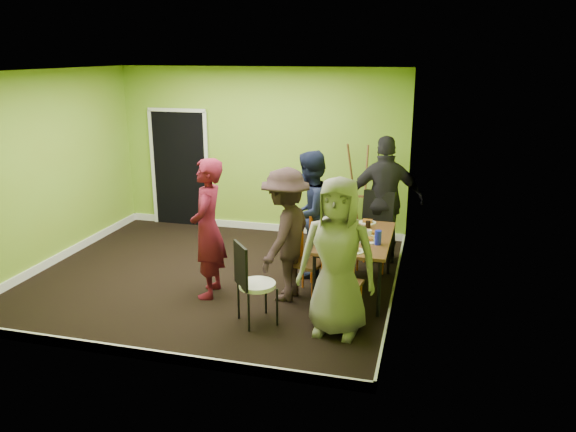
# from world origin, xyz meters

# --- Properties ---
(ground) EXTENTS (5.00, 5.00, 0.00)m
(ground) POSITION_xyz_m (0.00, 0.00, 0.00)
(ground) COLOR black
(ground) RESTS_ON ground
(room_walls) EXTENTS (5.04, 4.54, 2.82)m
(room_walls) POSITION_xyz_m (-0.02, 0.04, 0.99)
(room_walls) COLOR #84A92B
(room_walls) RESTS_ON ground
(dining_table) EXTENTS (0.90, 1.50, 0.75)m
(dining_table) POSITION_xyz_m (1.96, 0.04, 0.70)
(dining_table) COLOR black
(dining_table) RESTS_ON ground
(chair_left_far) EXTENTS (0.41, 0.40, 0.94)m
(chair_left_far) POSITION_xyz_m (1.44, 0.31, 0.53)
(chair_left_far) COLOR orange
(chair_left_far) RESTS_ON ground
(chair_left_near) EXTENTS (0.48, 0.48, 0.93)m
(chair_left_near) POSITION_xyz_m (1.33, -0.23, 0.52)
(chair_left_near) COLOR orange
(chair_left_near) RESTS_ON ground
(chair_back_end) EXTENTS (0.51, 0.58, 1.10)m
(chair_back_end) POSITION_xyz_m (2.14, 1.08, 0.78)
(chair_back_end) COLOR orange
(chair_back_end) RESTS_ON ground
(chair_front_end) EXTENTS (0.46, 0.47, 0.97)m
(chair_front_end) POSITION_xyz_m (1.94, -0.93, 0.54)
(chair_front_end) COLOR orange
(chair_front_end) RESTS_ON ground
(chair_bentwood) EXTENTS (0.54, 0.54, 0.98)m
(chair_bentwood) POSITION_xyz_m (0.96, -1.19, 0.54)
(chair_bentwood) COLOR black
(chair_bentwood) RESTS_ON ground
(easel) EXTENTS (0.66, 0.62, 1.65)m
(easel) POSITION_xyz_m (1.85, 2.02, 0.81)
(easel) COLOR brown
(easel) RESTS_ON ground
(plate_near_left) EXTENTS (0.26, 0.26, 0.01)m
(plate_near_left) POSITION_xyz_m (1.70, 0.47, 0.76)
(plate_near_left) COLOR white
(plate_near_left) RESTS_ON dining_table
(plate_near_right) EXTENTS (0.25, 0.25, 0.01)m
(plate_near_right) POSITION_xyz_m (1.67, -0.40, 0.76)
(plate_near_right) COLOR white
(plate_near_right) RESTS_ON dining_table
(plate_far_back) EXTENTS (0.24, 0.24, 0.01)m
(plate_far_back) POSITION_xyz_m (2.04, 0.67, 0.76)
(plate_far_back) COLOR white
(plate_far_back) RESTS_ON dining_table
(plate_far_front) EXTENTS (0.27, 0.27, 0.01)m
(plate_far_front) POSITION_xyz_m (2.01, -0.53, 0.76)
(plate_far_front) COLOR white
(plate_far_front) RESTS_ON dining_table
(plate_wall_back) EXTENTS (0.22, 0.22, 0.01)m
(plate_wall_back) POSITION_xyz_m (2.16, 0.16, 0.76)
(plate_wall_back) COLOR white
(plate_wall_back) RESTS_ON dining_table
(plate_wall_front) EXTENTS (0.27, 0.27, 0.01)m
(plate_wall_front) POSITION_xyz_m (2.14, -0.11, 0.76)
(plate_wall_front) COLOR white
(plate_wall_front) RESTS_ON dining_table
(thermos) EXTENTS (0.07, 0.07, 0.24)m
(thermos) POSITION_xyz_m (1.91, 0.07, 0.87)
(thermos) COLOR white
(thermos) RESTS_ON dining_table
(blue_bottle) EXTENTS (0.08, 0.08, 0.18)m
(blue_bottle) POSITION_xyz_m (2.27, -0.21, 0.84)
(blue_bottle) COLOR #1821B4
(blue_bottle) RESTS_ON dining_table
(orange_bottle) EXTENTS (0.04, 0.04, 0.07)m
(orange_bottle) POSITION_xyz_m (1.85, 0.14, 0.79)
(orange_bottle) COLOR orange
(orange_bottle) RESTS_ON dining_table
(glass_mid) EXTENTS (0.06, 0.06, 0.10)m
(glass_mid) POSITION_xyz_m (1.77, 0.28, 0.80)
(glass_mid) COLOR black
(glass_mid) RESTS_ON dining_table
(glass_back) EXTENTS (0.07, 0.07, 0.09)m
(glass_back) POSITION_xyz_m (2.07, 0.45, 0.80)
(glass_back) COLOR black
(glass_back) RESTS_ON dining_table
(glass_front) EXTENTS (0.06, 0.06, 0.10)m
(glass_front) POSITION_xyz_m (2.04, -0.51, 0.80)
(glass_front) COLOR black
(glass_front) RESTS_ON dining_table
(cup_a) EXTENTS (0.11, 0.11, 0.09)m
(cup_a) POSITION_xyz_m (1.78, -0.15, 0.79)
(cup_a) COLOR white
(cup_a) RESTS_ON dining_table
(cup_b) EXTENTS (0.11, 0.11, 0.10)m
(cup_b) POSITION_xyz_m (2.12, 0.03, 0.80)
(cup_b) COLOR white
(cup_b) RESTS_ON dining_table
(person_standing) EXTENTS (0.52, 0.71, 1.79)m
(person_standing) POSITION_xyz_m (0.18, -0.56, 0.89)
(person_standing) COLOR #5D0F20
(person_standing) RESTS_ON ground
(person_left_far) EXTENTS (0.94, 1.04, 1.76)m
(person_left_far) POSITION_xyz_m (1.26, 0.44, 0.88)
(person_left_far) COLOR #131931
(person_left_far) RESTS_ON ground
(person_left_near) EXTENTS (0.77, 1.17, 1.69)m
(person_left_near) POSITION_xyz_m (1.15, -0.40, 0.84)
(person_left_near) COLOR black
(person_left_near) RESTS_ON ground
(person_back_end) EXTENTS (1.17, 0.67, 1.89)m
(person_back_end) POSITION_xyz_m (2.22, 1.23, 0.94)
(person_back_end) COLOR black
(person_back_end) RESTS_ON ground
(person_front_end) EXTENTS (0.90, 0.62, 1.78)m
(person_front_end) POSITION_xyz_m (1.93, -1.14, 0.89)
(person_front_end) COLOR gray
(person_front_end) RESTS_ON ground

